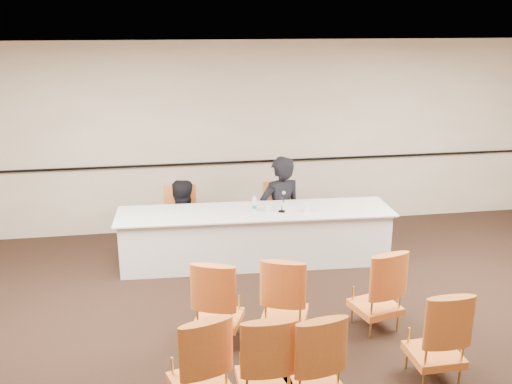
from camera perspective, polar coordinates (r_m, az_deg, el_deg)
floor at (r=6.05m, az=6.67°, el=-16.24°), size 10.00×10.00×0.00m
ceiling at (r=5.08m, az=7.85°, el=13.42°), size 10.00×10.00×0.00m
wall_back at (r=9.15m, az=0.00°, el=5.59°), size 10.00×0.04×3.00m
wall_rail at (r=9.20m, az=0.05°, el=3.09°), size 9.80×0.04×0.03m
panel_table at (r=8.00m, az=-0.05°, el=-4.47°), size 3.83×1.05×0.76m
panelist_main at (r=8.55m, az=2.44°, el=-2.40°), size 0.76×0.60×1.84m
panelist_main_chair at (r=8.55m, az=2.44°, el=-2.38°), size 0.52×0.52×0.95m
panelist_second at (r=8.51m, az=-7.49°, el=-4.00°), size 0.85×0.70×1.61m
panelist_second_chair at (r=8.44m, az=-7.54°, el=-2.77°), size 0.52×0.52×0.95m
papers at (r=7.92m, az=3.46°, el=-1.77°), size 0.35×0.30×0.00m
microphone at (r=7.78m, az=2.61°, el=-1.09°), size 0.16×0.21×0.26m
water_bottle at (r=7.83m, az=-0.15°, el=-1.17°), size 0.07×0.07×0.21m
drinking_glass at (r=7.81m, az=1.27°, el=-1.64°), size 0.08×0.08×0.10m
coffee_cup at (r=7.83m, az=5.05°, el=-1.56°), size 0.11×0.11×0.13m
aud_chair_front_left at (r=6.10m, az=-3.75°, el=-10.67°), size 0.65×0.65×0.95m
aud_chair_front_mid at (r=6.17m, az=2.96°, el=-10.31°), size 0.64×0.64×0.95m
aud_chair_front_right at (r=6.46m, az=11.95°, el=-9.39°), size 0.61×0.61×0.95m
aud_chair_back_left at (r=5.15m, az=-5.79°, el=-16.40°), size 0.62×0.62×0.95m
aud_chair_back_mid at (r=5.17m, az=5.46°, el=-16.22°), size 0.58×0.58×0.95m
aud_chair_back_right at (r=5.75m, az=17.54°, el=-13.32°), size 0.51×0.51×0.95m
aud_chair_extra at (r=5.14m, az=0.83°, el=-16.37°), size 0.50×0.50×0.95m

